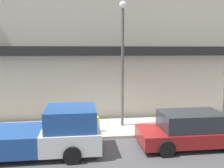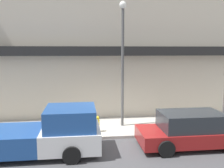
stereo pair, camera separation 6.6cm
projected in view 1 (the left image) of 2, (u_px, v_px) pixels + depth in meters
name	position (u px, v px, depth m)	size (l,w,h in m)	color
ground_plane	(130.00, 138.00, 11.32)	(80.00, 80.00, 0.00)	#424244
sidewalk	(123.00, 126.00, 12.88)	(36.00, 3.20, 0.13)	#ADA89E
building	(115.00, 49.00, 15.35)	(19.80, 3.80, 11.20)	#BCB29E
pickup_truck	(38.00, 134.00, 9.54)	(5.58, 2.29, 1.80)	silver
parked_car	(191.00, 130.00, 10.33)	(4.36, 2.03, 1.45)	maroon
fire_hydrant	(97.00, 124.00, 11.79)	(0.21, 0.21, 0.77)	yellow
street_lamp	(123.00, 51.00, 12.31)	(0.36, 0.36, 6.18)	#4C4C4C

